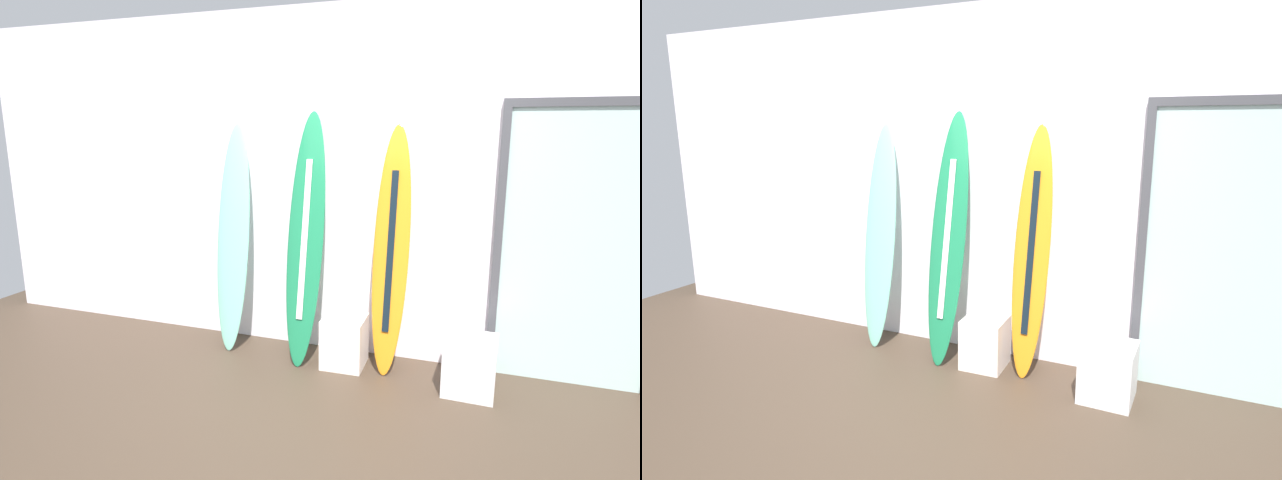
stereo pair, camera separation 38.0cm
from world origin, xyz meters
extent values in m
cube|color=#3F3125|center=(0.00, 0.00, -0.02)|extent=(8.00, 8.00, 0.04)
cube|color=silver|center=(0.00, 1.30, 1.40)|extent=(7.20, 0.20, 2.80)
ellipsoid|color=#7ACBAF|center=(-0.92, 0.98, 0.95)|extent=(0.29, 0.36, 1.91)
cone|color=black|center=(-0.92, 0.90, 0.17)|extent=(0.07, 0.08, 0.11)
ellipsoid|color=#1C784B|center=(-0.26, 0.95, 1.00)|extent=(0.30, 0.47, 2.00)
cube|color=white|center=(-0.26, 0.93, 1.01)|extent=(0.05, 0.27, 1.24)
cone|color=black|center=(-0.26, 0.81, 0.18)|extent=(0.07, 0.09, 0.11)
ellipsoid|color=orange|center=(0.42, 0.99, 0.95)|extent=(0.28, 0.38, 1.90)
cube|color=black|center=(0.42, 0.96, 0.95)|extent=(0.06, 0.22, 1.21)
cone|color=black|center=(0.42, 0.89, 0.17)|extent=(0.07, 0.09, 0.11)
cube|color=silver|center=(1.05, 0.81, 0.20)|extent=(0.37, 0.37, 0.40)
cube|color=silver|center=(0.08, 0.91, 0.20)|extent=(0.34, 0.34, 0.40)
cube|color=silver|center=(1.72, 1.18, 1.00)|extent=(1.01, 0.02, 2.01)
cube|color=#47474C|center=(1.18, 1.18, 1.00)|extent=(0.06, 0.06, 2.01)
cube|color=#47474C|center=(1.72, 1.18, 2.04)|extent=(1.13, 0.06, 0.06)
camera|label=1|loc=(1.15, -2.76, 1.87)|focal=28.78mm
camera|label=2|loc=(1.50, -2.61, 1.87)|focal=28.78mm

